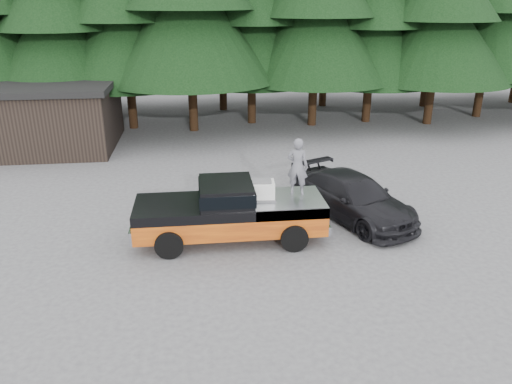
{
  "coord_description": "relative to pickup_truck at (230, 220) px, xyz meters",
  "views": [
    {
      "loc": [
        -0.77,
        -13.71,
        7.14
      ],
      "look_at": [
        0.86,
        0.0,
        1.73
      ],
      "focal_mm": 35.0,
      "sensor_mm": 36.0,
      "label": 1
    }
  ],
  "objects": [
    {
      "name": "utility_building",
      "position": [
        -9.09,
        11.57,
        1.0
      ],
      "size": [
        8.4,
        6.4,
        3.3
      ],
      "color": "black",
      "rests_on": "ground"
    },
    {
      "name": "parked_car",
      "position": [
        4.33,
        1.18,
        0.07
      ],
      "size": [
        3.97,
        5.48,
        1.48
      ],
      "primitive_type": "imported",
      "rotation": [
        0.0,
        0.0,
        0.42
      ],
      "color": "black",
      "rests_on": "ground"
    },
    {
      "name": "man_on_bed",
      "position": [
        2.16,
        0.32,
        1.57
      ],
      "size": [
        0.77,
        0.65,
        1.81
      ],
      "primitive_type": "imported",
      "rotation": [
        0.0,
        0.0,
        2.76
      ],
      "color": "#5B5B63",
      "rests_on": "pickup_truck"
    },
    {
      "name": "pickup_truck",
      "position": [
        0.0,
        0.0,
        0.0
      ],
      "size": [
        6.0,
        2.04,
        1.33
      ],
      "primitive_type": null,
      "color": "#D65F10",
      "rests_on": "ground"
    },
    {
      "name": "ground",
      "position": [
        -0.09,
        -0.43,
        -0.67
      ],
      "size": [
        120.0,
        120.0,
        0.0
      ],
      "primitive_type": "plane",
      "color": "#464649",
      "rests_on": "ground"
    },
    {
      "name": "truck_cab",
      "position": [
        -0.1,
        0.0,
        0.96
      ],
      "size": [
        1.66,
        1.9,
        0.59
      ],
      "primitive_type": "cube",
      "color": "black",
      "rests_on": "pickup_truck"
    },
    {
      "name": "air_compressor",
      "position": [
        1.0,
        0.03,
        0.93
      ],
      "size": [
        0.82,
        0.7,
        0.53
      ],
      "primitive_type": "cube",
      "rotation": [
        0.0,
        0.0,
        -0.07
      ],
      "color": "silver",
      "rests_on": "pickup_truck"
    }
  ]
}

